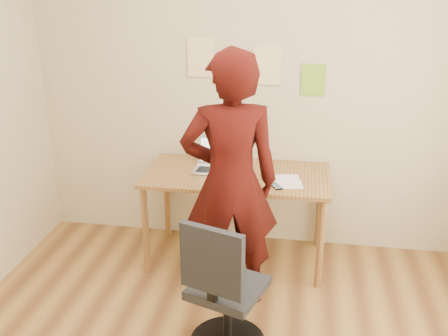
% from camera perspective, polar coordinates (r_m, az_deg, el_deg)
% --- Properties ---
extents(room, '(3.58, 3.58, 2.78)m').
position_cam_1_polar(room, '(2.30, -1.97, 0.67)').
color(room, brown).
rests_on(room, ground).
extents(desk, '(1.40, 0.70, 0.74)m').
position_cam_1_polar(desk, '(3.83, 1.47, -1.85)').
color(desk, '#996735').
rests_on(desk, ground).
extents(laptop, '(0.33, 0.30, 0.23)m').
position_cam_1_polar(laptop, '(3.87, -0.93, 0.58)').
color(laptop, '#B4B4BB').
rests_on(laptop, desk).
extents(paper_sheet, '(0.24, 0.30, 0.00)m').
position_cam_1_polar(paper_sheet, '(3.69, 7.31, -1.53)').
color(paper_sheet, white).
rests_on(paper_sheet, desk).
extents(phone, '(0.10, 0.12, 0.01)m').
position_cam_1_polar(phone, '(3.58, 6.01, -2.13)').
color(phone, black).
rests_on(phone, desk).
extents(wall_note_left, '(0.21, 0.00, 0.30)m').
position_cam_1_polar(wall_note_left, '(3.98, -2.68, 12.51)').
color(wall_note_left, '#F6D793').
rests_on(wall_note_left, room).
extents(wall_note_mid, '(0.21, 0.00, 0.30)m').
position_cam_1_polar(wall_note_mid, '(3.92, 4.98, 11.62)').
color(wall_note_mid, '#F6D793').
rests_on(wall_note_mid, room).
extents(wall_note_right, '(0.18, 0.00, 0.24)m').
position_cam_1_polar(wall_note_right, '(3.92, 10.16, 9.87)').
color(wall_note_right, '#7BB829').
rests_on(wall_note_right, room).
extents(office_chair, '(0.50, 0.51, 0.90)m').
position_cam_1_polar(office_chair, '(3.03, -0.10, -14.54)').
color(office_chair, black).
rests_on(office_chair, ground).
extents(person, '(0.73, 0.57, 1.77)m').
position_cam_1_polar(person, '(3.26, 0.71, -1.71)').
color(person, black).
rests_on(person, ground).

